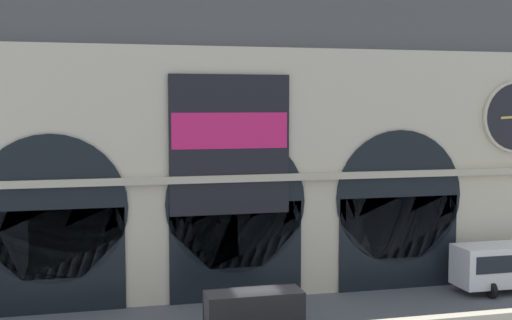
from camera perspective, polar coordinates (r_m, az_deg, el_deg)
The scene contains 2 objects.
station_building at distance 43.02m, azimuth -2.35°, elevation 1.42°, with size 45.80×5.12×19.83m.
van_center at distance 36.49m, azimuth -0.19°, elevation -12.58°, with size 5.20×2.48×2.20m.
Camera 1 is at (-8.65, -34.70, 12.16)m, focal length 46.83 mm.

